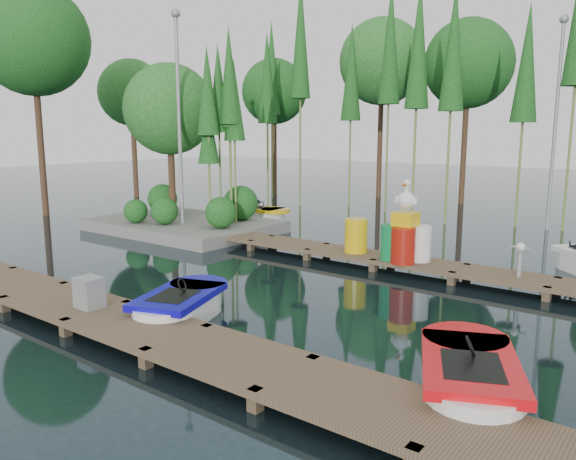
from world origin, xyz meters
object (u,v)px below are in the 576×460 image
Objects in this scene: utility_cabinet at (89,292)px; boat_yellow_far at (259,214)px; boat_blue at (181,307)px; boat_red at (469,379)px; island at (181,139)px; yellow_barrel at (356,236)px; drum_cluster at (405,238)px.

boat_yellow_far is at bearing 115.42° from utility_cabinet.
boat_yellow_far reaches higher than utility_cabinet.
boat_red is (5.39, 0.18, 0.02)m from boat_blue.
utility_cabinet is at bearing -52.02° from island.
yellow_barrel is at bearing 78.36° from utility_cabinet.
yellow_barrel is 0.45× the size of drum_cluster.
boat_red is at bearing 11.62° from utility_cabinet.
boat_yellow_far is at bearing 149.96° from yellow_barrel.
yellow_barrel is at bearing -11.67° from boat_yellow_far.
utility_cabinet is 0.63× the size of yellow_barrel.
island reaches higher than boat_red.
boat_yellow_far is (-6.27, 9.64, 0.02)m from boat_blue.
boat_red is 7.62m from yellow_barrel.
drum_cluster is at bearing 66.97° from utility_cabinet.
island is at bearing 127.98° from utility_cabinet.
yellow_barrel is (7.52, -0.79, -2.44)m from island.
boat_red is at bearing -48.08° from yellow_barrel.
boat_blue is at bearing 45.61° from utility_cabinet.
drum_cluster is at bearing -7.82° from boat_yellow_far.
yellow_barrel reaches higher than boat_blue.
boat_yellow_far is 11.96m from utility_cabinet.
utility_cabinet is 7.15m from yellow_barrel.
drum_cluster is at bearing -5.97° from yellow_barrel.
island is at bearing 128.25° from boat_red.
island is 10.23m from boat_blue.
island is 2.30× the size of boat_red.
boat_blue is at bearing -42.57° from island.
utility_cabinet reaches higher than boat_red.
boat_blue is 5.39m from boat_red.
utility_cabinet is (6.08, -7.79, -2.60)m from island.
island is at bearing -89.13° from boat_yellow_far.
drum_cluster is (8.04, -3.95, 0.63)m from boat_yellow_far.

